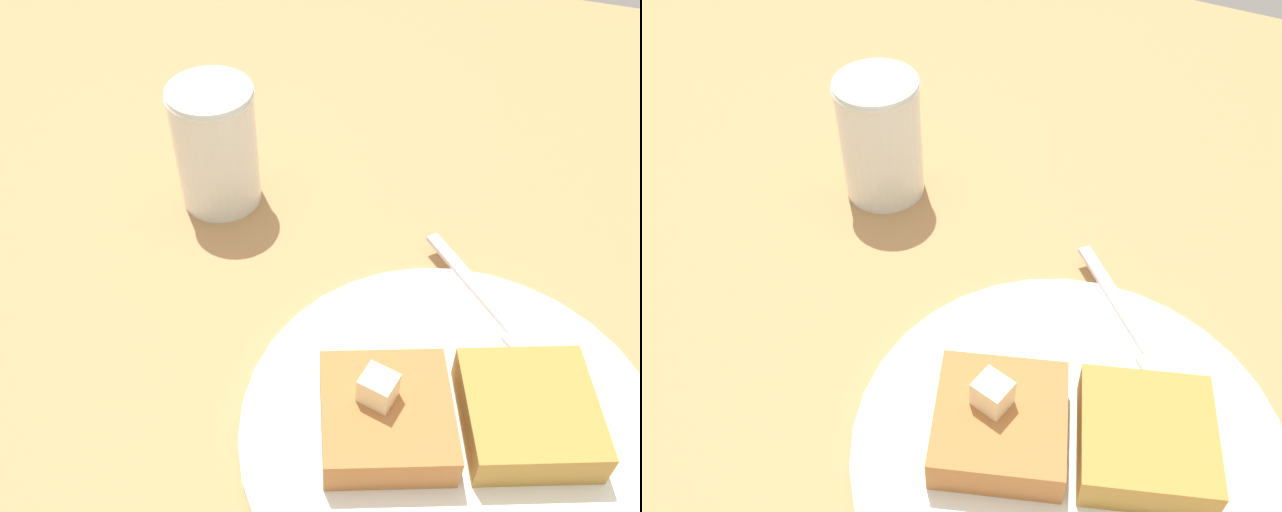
# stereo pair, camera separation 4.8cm
# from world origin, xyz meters

# --- Properties ---
(table_surface) EXTENTS (1.26, 1.26, 0.03)m
(table_surface) POSITION_xyz_m (0.00, 0.00, 0.01)
(table_surface) COLOR #AF814E
(table_surface) RESTS_ON ground
(plate) EXTENTS (0.26, 0.26, 0.01)m
(plate) POSITION_xyz_m (0.02, 0.03, 0.04)
(plate) COLOR white
(plate) RESTS_ON table_surface
(toast_slice_left) EXTENTS (0.10, 0.10, 0.03)m
(toast_slice_left) POSITION_xyz_m (-0.02, 0.02, 0.05)
(toast_slice_left) COLOR #B36F39
(toast_slice_left) RESTS_ON plate
(toast_slice_middle) EXTENTS (0.10, 0.10, 0.03)m
(toast_slice_middle) POSITION_xyz_m (0.06, 0.05, 0.05)
(toast_slice_middle) COLOR #B28237
(toast_slice_middle) RESTS_ON plate
(butter_pat_primary) EXTENTS (0.02, 0.02, 0.02)m
(butter_pat_primary) POSITION_xyz_m (-0.03, 0.02, 0.08)
(butter_pat_primary) COLOR beige
(butter_pat_primary) RESTS_ON toast_slice_left
(fork) EXTENTS (0.12, 0.12, 0.00)m
(fork) POSITION_xyz_m (0.04, 0.12, 0.04)
(fork) COLOR silver
(fork) RESTS_ON plate
(syrup_jar) EXTENTS (0.07, 0.07, 0.10)m
(syrup_jar) POSITION_xyz_m (-0.20, 0.19, 0.08)
(syrup_jar) COLOR #37150B
(syrup_jar) RESTS_ON table_surface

